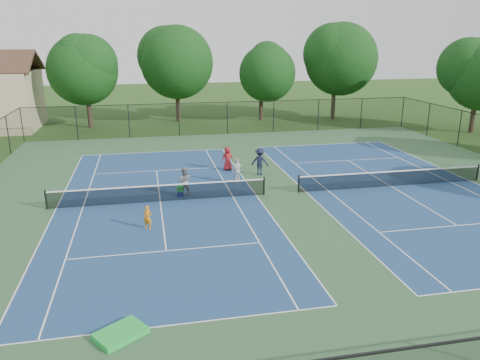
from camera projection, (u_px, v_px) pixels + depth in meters
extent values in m
plane|color=#234716|center=(281.00, 194.00, 27.34)|extent=(140.00, 140.00, 0.00)
cube|color=#315734|center=(281.00, 194.00, 27.34)|extent=(36.00, 36.00, 0.01)
cube|color=navy|center=(160.00, 202.00, 25.99)|extent=(10.97, 23.77, 0.00)
cube|color=white|center=(154.00, 152.00, 37.12)|extent=(10.97, 0.06, 0.00)
cube|color=white|center=(175.00, 325.00, 14.86)|extent=(10.97, 0.06, 0.00)
cube|color=white|center=(56.00, 208.00, 24.94)|extent=(0.06, 23.77, 0.00)
cube|color=white|center=(256.00, 195.00, 27.04)|extent=(0.06, 23.77, 0.00)
cube|color=white|center=(83.00, 207.00, 25.20)|extent=(0.06, 23.77, 0.00)
cube|color=white|center=(233.00, 197.00, 26.78)|extent=(0.06, 23.77, 0.00)
cube|color=white|center=(156.00, 171.00, 31.99)|extent=(8.23, 0.06, 0.00)
cube|color=white|center=(166.00, 251.00, 20.00)|extent=(8.23, 0.06, 0.00)
cube|color=white|center=(160.00, 201.00, 25.99)|extent=(0.06, 12.80, 0.00)
cylinder|color=black|center=(46.00, 200.00, 24.70)|extent=(0.10, 0.10, 1.07)
cylinder|color=black|center=(264.00, 186.00, 26.98)|extent=(0.10, 0.10, 1.07)
cube|color=black|center=(160.00, 194.00, 25.86)|extent=(11.90, 0.01, 0.90)
cube|color=white|center=(159.00, 185.00, 25.72)|extent=(11.90, 0.04, 0.07)
cube|color=navy|center=(391.00, 186.00, 28.68)|extent=(10.97, 23.77, 0.00)
cube|color=white|center=(321.00, 144.00, 39.81)|extent=(10.97, 0.06, 0.00)
cube|color=white|center=(306.00, 192.00, 27.62)|extent=(0.06, 23.77, 0.00)
cube|color=white|center=(470.00, 181.00, 29.72)|extent=(0.06, 23.77, 0.00)
cube|color=white|center=(328.00, 190.00, 27.89)|extent=(0.06, 23.77, 0.00)
cube|color=white|center=(451.00, 182.00, 29.46)|extent=(0.06, 23.77, 0.00)
cube|color=white|center=(348.00, 160.00, 34.67)|extent=(8.23, 0.06, 0.00)
cube|color=white|center=(457.00, 226.00, 22.68)|extent=(8.23, 0.06, 0.00)
cube|color=white|center=(391.00, 186.00, 28.67)|extent=(0.06, 12.80, 0.00)
cylinder|color=black|center=(299.00, 184.00, 27.38)|extent=(0.10, 0.10, 1.07)
cylinder|color=black|center=(478.00, 173.00, 29.66)|extent=(0.10, 0.10, 1.07)
cube|color=black|center=(392.00, 179.00, 28.54)|extent=(11.90, 0.01, 0.90)
cube|color=white|center=(392.00, 171.00, 28.40)|extent=(11.90, 0.04, 0.07)
cylinder|color=black|center=(22.00, 125.00, 40.31)|extent=(0.08, 0.08, 3.00)
cylinder|color=black|center=(77.00, 123.00, 41.17)|extent=(0.08, 0.08, 3.00)
cylinder|color=black|center=(129.00, 121.00, 42.03)|extent=(0.08, 0.08, 3.00)
cylinder|color=black|center=(179.00, 120.00, 42.90)|extent=(0.08, 0.08, 3.00)
cylinder|color=black|center=(227.00, 118.00, 43.76)|extent=(0.08, 0.08, 3.00)
cylinder|color=black|center=(274.00, 117.00, 44.62)|extent=(0.08, 0.08, 3.00)
cylinder|color=black|center=(318.00, 115.00, 45.48)|extent=(0.08, 0.08, 3.00)
cylinder|color=black|center=(361.00, 114.00, 46.34)|extent=(0.08, 0.08, 3.00)
cylinder|color=black|center=(403.00, 112.00, 47.21)|extent=(0.08, 0.08, 3.00)
cylinder|color=black|center=(460.00, 129.00, 38.78)|extent=(0.08, 0.08, 3.00)
cylinder|color=black|center=(428.00, 120.00, 42.99)|extent=(0.08, 0.08, 3.00)
cylinder|color=black|center=(8.00, 135.00, 36.09)|extent=(0.08, 0.08, 3.00)
cube|color=black|center=(227.00, 118.00, 43.76)|extent=(36.00, 0.01, 3.00)
cube|color=black|center=(227.00, 102.00, 43.32)|extent=(36.00, 0.05, 0.05)
cylinder|color=#2D2116|center=(89.00, 109.00, 46.77)|extent=(0.44, 0.44, 3.78)
sphere|color=#0E3511|center=(85.00, 70.00, 45.67)|extent=(6.80, 6.80, 6.80)
sphere|color=#0E3511|center=(85.00, 63.00, 45.48)|extent=(5.58, 5.58, 5.58)
sphere|color=#0E3511|center=(84.00, 56.00, 45.28)|extent=(4.35, 4.35, 4.35)
cylinder|color=#2D2116|center=(178.00, 102.00, 50.32)|extent=(0.44, 0.44, 4.14)
sphere|color=#0E3511|center=(176.00, 62.00, 49.10)|extent=(7.60, 7.60, 7.60)
sphere|color=#0E3511|center=(176.00, 56.00, 48.92)|extent=(6.23, 6.23, 6.23)
sphere|color=#0E3511|center=(176.00, 50.00, 48.73)|extent=(4.86, 4.86, 4.86)
cylinder|color=#2D2116|center=(261.00, 104.00, 51.21)|extent=(0.44, 0.44, 3.42)
sphere|color=#0E3511|center=(261.00, 73.00, 50.23)|extent=(6.00, 6.00, 6.00)
sphere|color=#0E3511|center=(262.00, 66.00, 50.02)|extent=(4.92, 4.92, 4.92)
sphere|color=#0E3511|center=(262.00, 60.00, 49.82)|extent=(3.84, 3.84, 3.84)
cylinder|color=#2D2116|center=(333.00, 99.00, 51.68)|extent=(0.44, 0.44, 4.32)
sphere|color=#0E3511|center=(336.00, 59.00, 50.41)|extent=(7.80, 7.80, 7.80)
sphere|color=#0E3511|center=(336.00, 53.00, 50.23)|extent=(6.40, 6.40, 6.40)
sphere|color=#0E3511|center=(336.00, 48.00, 50.05)|extent=(4.99, 4.99, 4.99)
cylinder|color=#2D2116|center=(473.00, 114.00, 44.33)|extent=(0.44, 0.44, 3.60)
sphere|color=#0E3511|center=(479.00, 75.00, 43.27)|extent=(6.60, 6.60, 6.60)
sphere|color=#0E3511|center=(480.00, 67.00, 43.07)|extent=(5.41, 5.41, 5.41)
imported|color=orange|center=(148.00, 218.00, 22.17)|extent=(0.49, 0.42, 1.15)
imported|color=gray|center=(184.00, 181.00, 26.84)|extent=(0.91, 0.75, 1.69)
imported|color=silver|center=(237.00, 171.00, 29.06)|extent=(1.00, 0.89, 1.62)
imported|color=#181C35|center=(260.00, 162.00, 30.85)|extent=(1.35, 1.12, 1.81)
imported|color=maroon|center=(228.00, 159.00, 31.94)|extent=(0.85, 0.60, 1.64)
cube|color=navy|center=(180.00, 194.00, 26.84)|extent=(0.38, 0.30, 0.30)
cube|color=green|center=(180.00, 188.00, 26.74)|extent=(0.39, 0.32, 0.37)
cube|color=green|center=(121.00, 333.00, 14.28)|extent=(1.78, 1.66, 0.19)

